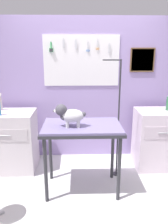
% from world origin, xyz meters
% --- Properties ---
extents(ground, '(4.40, 4.00, 0.04)m').
position_xyz_m(ground, '(0.00, 0.00, -0.02)').
color(ground, silver).
extents(rear_wall_panel, '(4.00, 0.11, 2.30)m').
position_xyz_m(rear_wall_panel, '(0.00, 1.28, 1.17)').
color(rear_wall_panel, '#A18AC6').
rests_on(rear_wall_panel, ground).
extents(grooming_table, '(1.00, 0.62, 0.90)m').
position_xyz_m(grooming_table, '(-0.08, 0.25, 0.80)').
color(grooming_table, '#2D2D33').
rests_on(grooming_table, ground).
extents(grooming_arm, '(0.29, 0.11, 1.68)m').
position_xyz_m(grooming_arm, '(0.43, 0.58, 0.79)').
color(grooming_arm, '#2D2D33').
rests_on(grooming_arm, ground).
extents(dog, '(0.39, 0.18, 0.28)m').
position_xyz_m(dog, '(-0.23, 0.18, 1.05)').
color(dog, silver).
rests_on(dog, grooming_table).
extents(counter_left, '(0.80, 0.58, 0.91)m').
position_xyz_m(counter_left, '(-1.18, 0.83, 0.45)').
color(counter_left, silver).
rests_on(counter_left, ground).
extents(cabinet_right, '(0.68, 0.54, 0.91)m').
position_xyz_m(cabinet_right, '(1.11, 0.83, 0.46)').
color(cabinet_right, silver).
rests_on(cabinet_right, ground).
extents(shampoo_bottle, '(0.05, 0.05, 0.26)m').
position_xyz_m(shampoo_bottle, '(-1.30, 0.97, 1.02)').
color(shampoo_bottle, '#B8AEB3').
rests_on(shampoo_bottle, counter_left).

